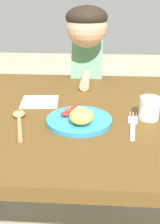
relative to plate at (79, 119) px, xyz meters
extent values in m
cube|color=brown|center=(0.06, 0.10, -0.04)|extent=(1.41, 0.88, 0.04)
cylinder|color=#358FC0|center=(0.00, 0.01, -0.01)|extent=(0.22, 0.22, 0.02)
ellipsoid|color=#EEC950|center=(0.01, -0.03, 0.02)|extent=(0.08, 0.09, 0.05)
ellipsoid|color=red|center=(-0.02, 0.07, 0.01)|extent=(0.04, 0.04, 0.02)
ellipsoid|color=red|center=(-0.04, 0.04, 0.01)|extent=(0.04, 0.04, 0.02)
ellipsoid|color=red|center=(-0.04, 0.02, 0.01)|extent=(0.04, 0.04, 0.02)
ellipsoid|color=white|center=(0.00, 0.05, 0.01)|extent=(0.05, 0.04, 0.02)
cube|color=silver|center=(0.17, -0.05, -0.02)|extent=(0.03, 0.12, 0.01)
cube|color=silver|center=(0.18, 0.03, -0.02)|extent=(0.04, 0.05, 0.01)
cylinder|color=silver|center=(0.19, 0.07, -0.02)|extent=(0.01, 0.04, 0.00)
cylinder|color=silver|center=(0.18, 0.08, -0.02)|extent=(0.01, 0.04, 0.00)
cylinder|color=silver|center=(0.17, 0.08, -0.02)|extent=(0.01, 0.04, 0.00)
cylinder|color=tan|center=(-0.18, -0.06, -0.01)|extent=(0.06, 0.16, 0.01)
ellipsoid|color=tan|center=(-0.21, 0.05, -0.01)|extent=(0.06, 0.06, 0.02)
cylinder|color=silver|center=(0.23, 0.05, 0.02)|extent=(0.07, 0.07, 0.08)
cube|color=#374F63|center=(0.00, 0.68, -0.43)|extent=(0.17, 0.16, 0.57)
cube|color=#599966|center=(0.00, 0.59, 0.00)|extent=(0.15, 0.31, 0.36)
sphere|color=#D8A884|center=(0.00, 0.49, 0.22)|extent=(0.18, 0.18, 0.18)
ellipsoid|color=black|center=(0.00, 0.49, 0.26)|extent=(0.19, 0.19, 0.10)
cylinder|color=#D8A884|center=(0.00, 0.40, 0.00)|extent=(0.04, 0.19, 0.04)
cube|color=white|center=(-0.17, 0.18, -0.02)|extent=(0.15, 0.14, 0.00)
camera|label=1|loc=(0.06, -0.87, 0.41)|focal=47.56mm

